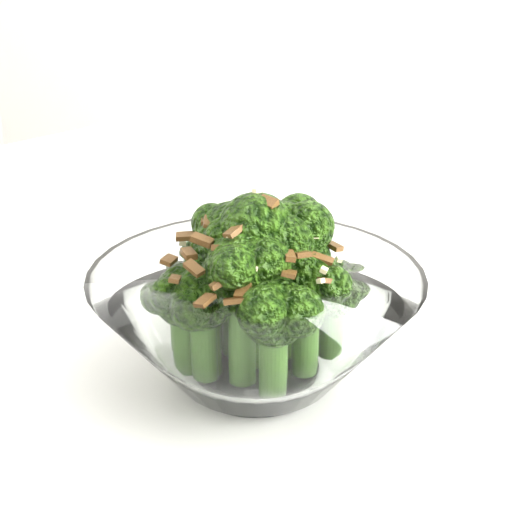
% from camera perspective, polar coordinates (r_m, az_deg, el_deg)
% --- Properties ---
extents(table, '(1.40, 1.16, 0.75)m').
position_cam_1_polar(table, '(0.61, 0.84, -8.88)').
color(table, white).
rests_on(table, ground).
extents(broccoli_dish, '(0.21, 0.21, 0.13)m').
position_cam_1_polar(broccoli_dish, '(0.45, -0.17, -4.40)').
color(broccoli_dish, white).
rests_on(broccoli_dish, table).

